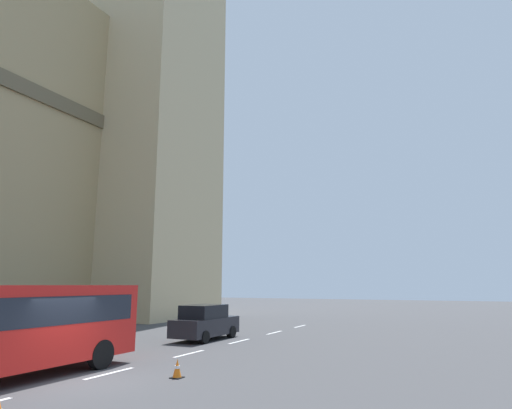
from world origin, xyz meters
The scene contains 4 objects.
ground_plane centered at (0.00, 0.00, 0.00)m, with size 160.00×160.00×0.00m, color #424244.
lane_centre_marking centered at (1.38, 0.00, 0.00)m, with size 39.00×0.16×0.01m.
sedan_lead centered at (10.31, 1.96, 0.91)m, with size 4.40×1.86×1.85m.
traffic_cone_middle centered at (1.78, -2.45, 0.28)m, with size 0.36×0.36×0.58m.
Camera 1 is at (-10.01, -10.97, 2.90)m, focal length 29.96 mm.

